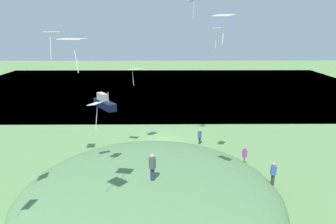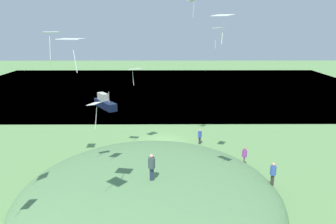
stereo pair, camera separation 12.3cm
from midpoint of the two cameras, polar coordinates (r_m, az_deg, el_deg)
name	(u,v)px [view 1 (the left image)]	position (r m, az deg, el deg)	size (l,w,h in m)	color
ground_plane	(162,141)	(34.88, -1.12, -5.05)	(160.00, 160.00, 0.00)	#618F50
lake_water	(163,88)	(64.67, -0.88, 4.18)	(49.75, 80.00, 0.40)	#425275
grass_hill	(150,197)	(24.21, -3.36, -14.64)	(20.23, 18.76, 4.46)	#578350
boat_on_lake	(104,103)	(49.20, -11.14, 1.56)	(5.34, 4.14, 2.66)	#131E39
person_watching_kites	(152,164)	(21.18, -2.93, -9.05)	(0.57, 0.57, 1.82)	#263450
person_with_child	(245,154)	(29.20, 13.12, -7.15)	(0.51, 0.51, 1.60)	brown
person_walking_path	(200,135)	(33.78, 5.46, -3.99)	(0.50, 0.50, 1.60)	#362D34
person_near_shore	(273,171)	(25.04, 17.80, -9.78)	(0.56, 0.56, 1.75)	#3D3830
kite_1	(224,16)	(18.30, 9.49, 16.15)	(1.23, 1.27, 1.59)	white
kite_2	(95,105)	(22.22, -12.78, 1.21)	(1.13, 0.98, 1.79)	white
kite_3	(218,29)	(25.53, 8.66, 14.17)	(1.12, 1.02, 1.58)	white
kite_4	(51,34)	(20.48, -19.88, 12.74)	(0.87, 1.03, 1.60)	white
kite_5	(192,1)	(30.07, 4.13, 18.71)	(0.92, 0.91, 1.55)	white
kite_10	(135,69)	(30.91, -5.85, 7.40)	(1.36, 1.37, 1.66)	silver
kite_12	(72,40)	(15.96, -16.56, 11.94)	(1.03, 1.29, 1.55)	white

